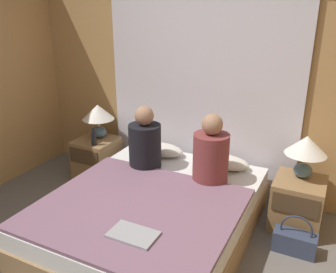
# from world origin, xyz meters

# --- Properties ---
(wall_back) EXTENTS (4.21, 0.06, 2.50)m
(wall_back) POSITION_xyz_m (0.00, 1.77, 1.25)
(wall_back) COLOR tan
(wall_back) RESTS_ON ground_plane
(curtain_panel) EXTENTS (2.34, 0.02, 2.15)m
(curtain_panel) POSITION_xyz_m (0.00, 1.71, 1.07)
(curtain_panel) COLOR silver
(curtain_panel) RESTS_ON ground_plane
(bed) EXTENTS (1.66, 2.02, 0.41)m
(bed) POSITION_xyz_m (0.00, 0.64, 0.20)
(bed) COLOR #99754C
(bed) RESTS_ON ground_plane
(nightstand_left) EXTENTS (0.45, 0.47, 0.49)m
(nightstand_left) POSITION_xyz_m (-1.15, 1.34, 0.25)
(nightstand_left) COLOR #937047
(nightstand_left) RESTS_ON ground_plane
(nightstand_right) EXTENTS (0.45, 0.47, 0.49)m
(nightstand_right) POSITION_xyz_m (1.15, 1.34, 0.25)
(nightstand_right) COLOR #937047
(nightstand_right) RESTS_ON ground_plane
(lamp_left) EXTENTS (0.37, 0.37, 0.40)m
(lamp_left) POSITION_xyz_m (-1.15, 1.42, 0.77)
(lamp_left) COLOR slate
(lamp_left) RESTS_ON nightstand_left
(lamp_right) EXTENTS (0.37, 0.37, 0.40)m
(lamp_right) POSITION_xyz_m (1.15, 1.42, 0.77)
(lamp_right) COLOR slate
(lamp_right) RESTS_ON nightstand_right
(pillow_left) EXTENTS (0.56, 0.30, 0.12)m
(pillow_left) POSITION_xyz_m (-0.37, 1.46, 0.47)
(pillow_left) COLOR silver
(pillow_left) RESTS_ON bed
(pillow_right) EXTENTS (0.56, 0.30, 0.12)m
(pillow_right) POSITION_xyz_m (0.37, 1.46, 0.47)
(pillow_right) COLOR silver
(pillow_right) RESTS_ON bed
(blanket_on_bed) EXTENTS (1.60, 1.43, 0.03)m
(blanket_on_bed) POSITION_xyz_m (0.00, 0.37, 0.42)
(blanket_on_bed) COLOR slate
(blanket_on_bed) RESTS_ON bed
(person_left_in_bed) EXTENTS (0.33, 0.33, 0.65)m
(person_left_in_bed) POSITION_xyz_m (-0.35, 1.12, 0.68)
(person_left_in_bed) COLOR black
(person_left_in_bed) RESTS_ON bed
(person_right_in_bed) EXTENTS (0.34, 0.34, 0.67)m
(person_right_in_bed) POSITION_xyz_m (0.36, 1.12, 0.68)
(person_right_in_bed) COLOR brown
(person_right_in_bed) RESTS_ON bed
(beer_bottle_on_left_stand) EXTENTS (0.06, 0.06, 0.22)m
(beer_bottle_on_left_stand) POSITION_xyz_m (-1.06, 1.20, 0.58)
(beer_bottle_on_left_stand) COLOR black
(beer_bottle_on_left_stand) RESTS_ON nightstand_left
(laptop_on_bed) EXTENTS (0.35, 0.22, 0.02)m
(laptop_on_bed) POSITION_xyz_m (0.18, 0.03, 0.45)
(laptop_on_bed) COLOR #9EA0A5
(laptop_on_bed) RESTS_ON blanket_on_bed
(handbag_on_floor) EXTENTS (0.35, 0.16, 0.36)m
(handbag_on_floor) POSITION_xyz_m (1.20, 0.95, 0.10)
(handbag_on_floor) COLOR #333D56
(handbag_on_floor) RESTS_ON ground_plane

